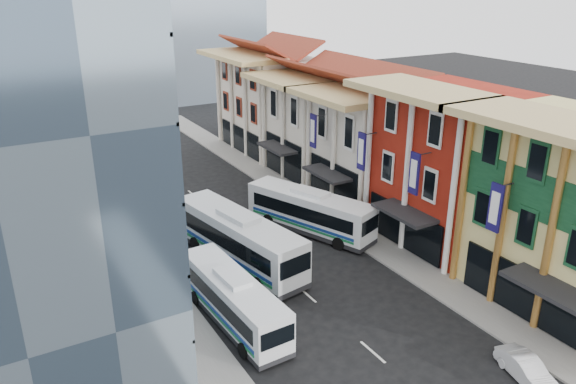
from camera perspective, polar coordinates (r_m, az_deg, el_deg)
sidewalk_right at (r=47.14m, az=6.26°, el=-3.64°), size 3.00×90.00×0.15m
sidewalk_left at (r=40.47m, az=-13.87°, el=-8.64°), size 3.00×90.00×0.15m
shophouse_red at (r=44.93m, az=16.02°, el=2.49°), size 8.00×10.00×12.00m
shophouse_cream_near at (r=51.90m, az=8.49°, el=4.43°), size 8.00×9.00×10.00m
shophouse_cream_mid at (r=58.92m, az=3.07°, el=6.66°), size 8.00×9.00×10.00m
shophouse_cream_far at (r=67.60m, az=-1.82°, el=9.02°), size 8.00×12.00×11.00m
bus_left_near at (r=34.46m, az=-5.58°, el=-10.70°), size 2.88×10.36×3.29m
bus_left_far at (r=40.80m, az=-5.02°, el=-4.70°), size 5.13×12.96×4.05m
bus_right at (r=45.76m, az=2.25°, el=-1.93°), size 6.59×11.57×3.65m
sedan_right at (r=33.04m, az=23.09°, el=-16.26°), size 2.15×4.00×1.25m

